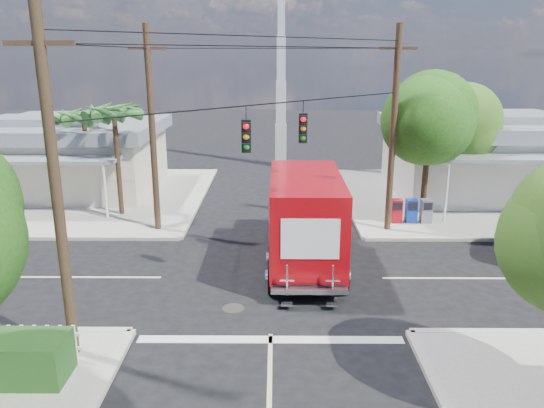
{
  "coord_description": "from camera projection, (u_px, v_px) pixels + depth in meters",
  "views": [
    {
      "loc": [
        0.14,
        -17.63,
        7.76
      ],
      "look_at": [
        0.0,
        2.0,
        2.2
      ],
      "focal_mm": 35.0,
      "sensor_mm": 36.0,
      "label": 1
    }
  ],
  "objects": [
    {
      "name": "ground",
      "position": [
        272.0,
        278.0,
        19.08
      ],
      "size": [
        120.0,
        120.0,
        0.0
      ],
      "primitive_type": "plane",
      "color": "black",
      "rests_on": "ground"
    },
    {
      "name": "sidewalk_ne",
      "position": [
        468.0,
        198.0,
        29.45
      ],
      "size": [
        14.12,
        14.12,
        0.14
      ],
      "color": "#9F9A8F",
      "rests_on": "ground"
    },
    {
      "name": "sidewalk_nw",
      "position": [
        79.0,
        197.0,
        29.6
      ],
      "size": [
        14.12,
        14.12,
        0.14
      ],
      "color": "#9F9A8F",
      "rests_on": "ground"
    },
    {
      "name": "road_markings",
      "position": [
        271.0,
        296.0,
        17.66
      ],
      "size": [
        32.0,
        32.0,
        0.01
      ],
      "color": "beige",
      "rests_on": "ground"
    },
    {
      "name": "building_ne",
      "position": [
        495.0,
        154.0,
        29.87
      ],
      "size": [
        11.8,
        10.2,
        4.5
      ],
      "color": "silver",
      "rests_on": "sidewalk_ne"
    },
    {
      "name": "building_nw",
      "position": [
        65.0,
        154.0,
        30.54
      ],
      "size": [
        10.8,
        10.2,
        4.3
      ],
      "color": "beige",
      "rests_on": "sidewalk_nw"
    },
    {
      "name": "radio_tower",
      "position": [
        281.0,
        86.0,
        36.78
      ],
      "size": [
        0.8,
        0.8,
        17.0
      ],
      "color": "silver",
      "rests_on": "ground"
    },
    {
      "name": "tree_ne_front",
      "position": [
        430.0,
        122.0,
        24.23
      ],
      "size": [
        4.21,
        4.14,
        6.66
      ],
      "color": "#422D1C",
      "rests_on": "sidewalk_ne"
    },
    {
      "name": "tree_ne_back",
      "position": [
        469.0,
        128.0,
        26.49
      ],
      "size": [
        3.77,
        3.66,
        5.82
      ],
      "color": "#422D1C",
      "rests_on": "sidewalk_ne"
    },
    {
      "name": "palm_nw_front",
      "position": [
        114.0,
        114.0,
        24.97
      ],
      "size": [
        3.01,
        3.08,
        5.59
      ],
      "color": "#422D1C",
      "rests_on": "sidewalk_nw"
    },
    {
      "name": "palm_nw_back",
      "position": [
        84.0,
        118.0,
        26.53
      ],
      "size": [
        3.01,
        3.08,
        5.19
      ],
      "color": "#422D1C",
      "rests_on": "sidewalk_nw"
    },
    {
      "name": "utility_poles",
      "position": [
        229.0,
        142.0,
        19.36
      ],
      "size": [
        12.0,
        10.68,
        9.0
      ],
      "color": "#473321",
      "rests_on": "ground"
    },
    {
      "name": "vending_boxes",
      "position": [
        411.0,
        211.0,
        24.81
      ],
      "size": [
        1.9,
        0.5,
        1.1
      ],
      "color": "#A50B17",
      "rests_on": "sidewalk_ne"
    },
    {
      "name": "delivery_truck",
      "position": [
        305.0,
        217.0,
        20.12
      ],
      "size": [
        2.72,
        8.28,
        3.56
      ],
      "color": "black",
      "rests_on": "ground"
    }
  ]
}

